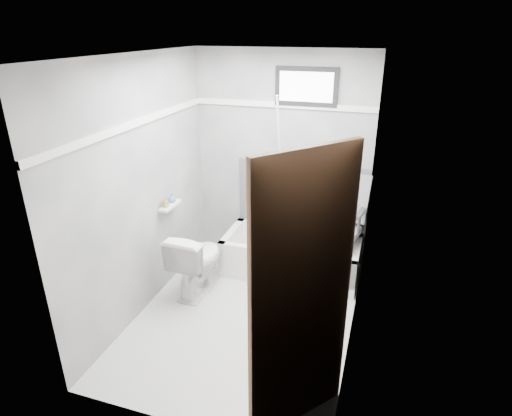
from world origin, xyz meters
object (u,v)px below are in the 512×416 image
at_px(toilet, 197,261).
at_px(door, 335,339).
at_px(soap_bottle_b, 172,198).
at_px(bathtub, 291,255).
at_px(office_chair, 334,225).
at_px(soap_bottle_a, 165,202).

height_order(toilet, door, door).
distance_m(door, soap_bottle_b, 2.57).
distance_m(bathtub, soap_bottle_b, 1.48).
relative_size(bathtub, office_chair, 1.45).
distance_m(toilet, soap_bottle_b, 0.71).
height_order(bathtub, door, door).
xyz_separation_m(toilet, soap_bottle_b, (-0.32, 0.15, 0.61)).
distance_m(bathtub, office_chair, 0.62).
xyz_separation_m(bathtub, soap_bottle_b, (-1.17, -0.50, 0.75)).
bearing_deg(soap_bottle_a, bathtub, 28.76).
xyz_separation_m(door, soap_bottle_a, (-1.92, 1.57, -0.03)).
relative_size(toilet, soap_bottle_a, 6.14).
relative_size(toilet, door, 0.35).
relative_size(soap_bottle_a, soap_bottle_b, 1.11).
distance_m(soap_bottle_a, soap_bottle_b, 0.14).
xyz_separation_m(office_chair, toilet, (-1.30, -0.70, -0.29)).
distance_m(office_chair, door, 2.31).
height_order(door, soap_bottle_a, door).
height_order(toilet, soap_bottle_a, soap_bottle_a).
xyz_separation_m(door, soap_bottle_b, (-1.92, 1.71, -0.04)).
xyz_separation_m(toilet, door, (1.60, -1.56, 0.65)).
height_order(office_chair, soap_bottle_a, office_chair).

